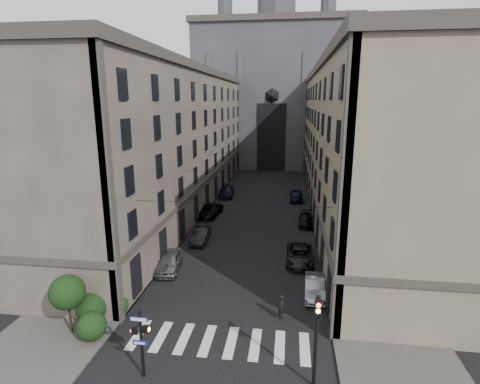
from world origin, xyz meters
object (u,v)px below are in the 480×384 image
at_px(car_right_far, 296,196).
at_px(car_left_near, 170,262).
at_px(gothic_tower, 275,86).
at_px(car_right_midfar, 306,220).
at_px(pedestrian_signal_left, 141,338).
at_px(car_left_midfar, 209,210).
at_px(car_left_far, 226,192).
at_px(traffic_light_right, 317,331).
at_px(car_right_near, 315,287).
at_px(pedestrian, 282,307).
at_px(car_right_midnear, 300,255).
at_px(car_left_midnear, 201,235).

bearing_deg(car_right_far, car_left_near, -113.84).
xyz_separation_m(gothic_tower, car_right_midfar, (6.20, -46.58, -17.13)).
xyz_separation_m(car_left_near, car_right_far, (11.33, 25.17, -0.02)).
relative_size(pedestrian_signal_left, car_left_near, 0.85).
height_order(car_left_near, car_right_far, car_left_near).
xyz_separation_m(car_left_near, car_left_midfar, (0.00, 16.09, -0.03)).
bearing_deg(car_left_far, pedestrian_signal_left, -91.73).
bearing_deg(pedestrian_signal_left, car_left_near, 101.82).
xyz_separation_m(traffic_light_right, car_right_far, (-0.47, 37.58, -2.50)).
bearing_deg(traffic_light_right, pedestrian_signal_left, -177.36).
height_order(car_right_near, pedestrian, pedestrian).
xyz_separation_m(car_left_near, pedestrian, (9.97, -6.34, 0.09)).
height_order(car_right_midnear, car_right_midfar, car_right_midnear).
bearing_deg(pedestrian, car_left_near, 73.35).
height_order(traffic_light_right, car_right_near, traffic_light_right).
height_order(pedestrian_signal_left, pedestrian, pedestrian_signal_left).
bearing_deg(car_left_midfar, car_left_far, 92.82).
bearing_deg(car_left_midfar, car_left_near, -84.10).
bearing_deg(car_left_midnear, car_left_far, 89.13).
height_order(gothic_tower, traffic_light_right, gothic_tower).
height_order(car_right_midfar, car_right_far, car_right_far).
xyz_separation_m(car_right_midfar, car_right_far, (-1.07, 11.13, 0.12)).
height_order(traffic_light_right, car_left_far, traffic_light_right).
bearing_deg(car_left_midfar, pedestrian, -60.14).
height_order(pedestrian_signal_left, car_left_far, pedestrian_signal_left).
bearing_deg(gothic_tower, car_left_midnear, -95.42).
relative_size(car_left_midnear, car_right_midfar, 0.96).
bearing_deg(gothic_tower, traffic_light_right, -85.62).
bearing_deg(car_left_far, car_right_near, -72.77).
distance_m(car_left_near, car_right_near, 12.71).
relative_size(car_left_midfar, car_right_midfar, 1.22).
distance_m(car_right_midnear, car_right_midfar, 10.98).
relative_size(car_left_midfar, car_right_near, 1.30).
distance_m(car_left_far, car_right_midnear, 25.72).
bearing_deg(car_right_near, car_left_far, 114.12).
relative_size(car_left_far, car_right_midfar, 1.15).
bearing_deg(car_left_near, car_left_midfar, 83.79).
relative_size(gothic_tower, car_left_near, 12.32).
height_order(pedestrian_signal_left, car_right_midfar, pedestrian_signal_left).
bearing_deg(car_right_midnear, pedestrian, -97.73).
bearing_deg(pedestrian, car_left_midfar, 39.75).
relative_size(car_left_near, car_right_far, 1.02).
bearing_deg(traffic_light_right, pedestrian, 106.74).
bearing_deg(traffic_light_right, car_left_midnear, 118.73).
distance_m(car_right_far, pedestrian, 31.53).
distance_m(car_right_midfar, car_right_far, 11.18).
bearing_deg(car_right_midnear, gothic_tower, 95.86).
xyz_separation_m(gothic_tower, car_left_midfar, (-6.20, -44.53, -17.02)).
relative_size(car_left_near, car_left_midnear, 1.07).
bearing_deg(pedestrian, car_left_far, 31.80).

